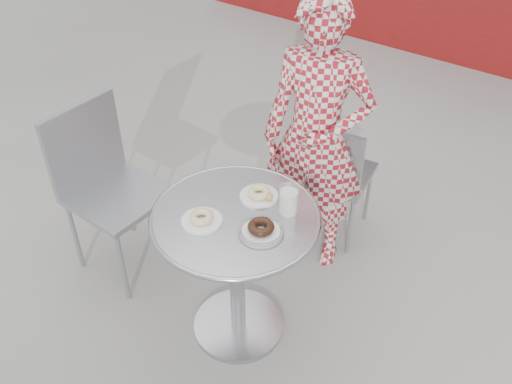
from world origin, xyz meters
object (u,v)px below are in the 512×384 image
Objects in this scene: bistro_table at (236,247)px; seated_person at (316,139)px; plate_checker at (261,230)px; chair_left at (122,222)px; chair_far at (333,197)px; plate_far at (260,195)px; milk_cup at (289,201)px; plate_near at (202,219)px.

bistro_table is 0.49× the size of seated_person.
plate_checker is (0.15, -0.02, 0.20)m from bistro_table.
chair_left reaches higher than bistro_table.
plate_far is at bearing 81.96° from chair_far.
chair_left is at bearing 178.66° from bistro_table.
chair_left is at bearing -153.67° from seated_person.
plate_far reaches higher than bistro_table.
plate_checker is at bearing -8.38° from bistro_table.
seated_person is at bearing -46.56° from chair_left.
plate_far is at bearing 176.68° from milk_cup.
chair_left is at bearing -169.99° from plate_far.
plate_near is at bearing 76.03° from chair_far.
plate_checker is at bearing 90.07° from chair_far.
bistro_table is at bearing 171.62° from plate_checker.
chair_left is (-0.82, -0.92, 0.04)m from chair_far.
plate_checker is at bearing -96.86° from milk_cup.
chair_left reaches higher than plate_near.
chair_far is at bearing 101.85° from milk_cup.
plate_checker is 0.18m from milk_cup.
seated_person is 8.95× the size of plate_far.
chair_far is 0.99m from milk_cup.
milk_cup is at bearing 83.14° from plate_checker.
seated_person is 0.54m from plate_far.
chair_far is 4.62× the size of plate_near.
seated_person reaches higher than chair_far.
seated_person reaches higher than bistro_table.
chair_far is at bearing 98.46° from plate_checker.
seated_person is (-0.02, -0.23, 0.53)m from chair_far.
plate_far is 0.23m from plate_checker.
seated_person is 11.48× the size of milk_cup.
plate_checker is (0.16, -0.73, 0.00)m from seated_person.
milk_cup reaches higher than plate_near.
chair_far is 4.70× the size of plate_far.
milk_cup reaches higher than plate_far.
seated_person is at bearing 102.51° from plate_checker.
bistro_table is at bearing -94.93° from plate_far.
chair_left is at bearing -172.12° from milk_cup.
plate_far is 0.30m from plate_near.
plate_near is at bearing -97.93° from chair_left.
plate_far is (0.00, -0.77, 0.53)m from chair_far.
plate_near is (0.72, -0.13, 0.49)m from chair_left.
plate_far is at bearing 68.90° from plate_near.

